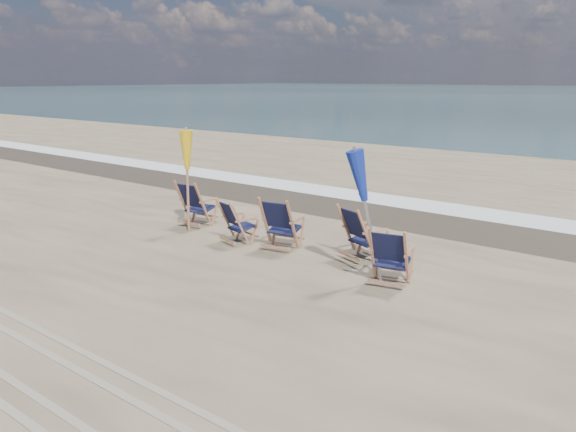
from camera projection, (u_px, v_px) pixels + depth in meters
name	position (u px, v px, depth m)	size (l,w,h in m)	color
surf_foam	(426.00, 205.00, 15.22)	(200.00, 1.40, 0.01)	silver
wet_sand_strip	(401.00, 216.00, 14.07)	(200.00, 2.60, 0.00)	#42362A
tire_tracks	(32.00, 367.00, 6.73)	(80.00, 1.30, 0.01)	gray
beach_chair_0	(202.00, 205.00, 12.80)	(0.71, 0.79, 1.10)	#111534
beach_chair_1	(238.00, 224.00, 11.42)	(0.61, 0.69, 0.95)	#111534
beach_chair_2	(292.00, 226.00, 11.01)	(0.71, 0.79, 1.10)	#111534
beach_chair_3	(366.00, 237.00, 10.31)	(0.69, 0.77, 1.08)	#111534
beach_chair_4	(406.00, 259.00, 9.11)	(0.66, 0.74, 1.03)	#111534
umbrella_yellow	(186.00, 156.00, 12.30)	(0.30, 0.30, 2.24)	#A96D4B
umbrella_blue	(370.00, 181.00, 9.19)	(0.30, 0.30, 2.27)	#A5A5AD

